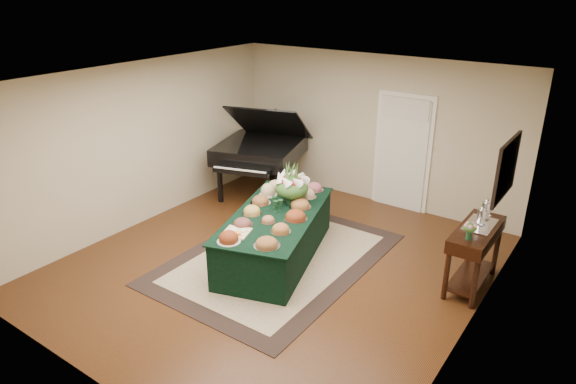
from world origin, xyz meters
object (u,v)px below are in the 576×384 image
Objects in this scene: mahogany_sideboard at (476,242)px; floral_centerpiece at (292,184)px; buffet_table at (276,235)px; grand_piano at (260,150)px.

floral_centerpiece is at bearing -170.98° from mahogany_sideboard.
mahogany_sideboard is at bearing 18.76° from buffet_table.
buffet_table is 2.57m from grand_piano.
buffet_table is at bearing -46.97° from grand_piano.
buffet_table is 5.10× the size of floral_centerpiece.
mahogany_sideboard is (4.34, -0.95, -0.22)m from grand_piano.
buffet_table is at bearing -85.79° from floral_centerpiece.
grand_piano reaches higher than buffet_table.
mahogany_sideboard is at bearing 9.02° from floral_centerpiece.
grand_piano reaches higher than mahogany_sideboard.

